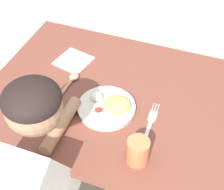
# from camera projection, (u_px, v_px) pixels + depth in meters

# --- Properties ---
(dining_table) EXTENTS (1.15, 0.74, 0.69)m
(dining_table) POSITION_uv_depth(u_px,v_px,m) (132.00, 123.00, 1.37)
(dining_table) COLOR brown
(dining_table) RESTS_ON ground_plane
(plate) EXTENTS (0.21, 0.21, 0.06)m
(plate) POSITION_uv_depth(u_px,v_px,m) (109.00, 106.00, 1.23)
(plate) COLOR beige
(plate) RESTS_ON dining_table
(fork) EXTENTS (0.03, 0.21, 0.01)m
(fork) POSITION_uv_depth(u_px,v_px,m) (150.00, 124.00, 1.19)
(fork) COLOR silver
(fork) RESTS_ON dining_table
(spoon) EXTENTS (0.04, 0.22, 0.02)m
(spoon) POSITION_uv_depth(u_px,v_px,m) (67.00, 86.00, 1.32)
(spoon) COLOR tan
(spoon) RESTS_ON dining_table
(drinking_cup) EXTENTS (0.07, 0.07, 0.09)m
(drinking_cup) POSITION_uv_depth(u_px,v_px,m) (138.00, 151.00, 1.05)
(drinking_cup) COLOR #DA6D41
(drinking_cup) RESTS_ON dining_table
(napkin) EXTENTS (0.16, 0.16, 0.00)m
(napkin) POSITION_uv_depth(u_px,v_px,m) (74.00, 61.00, 1.44)
(napkin) COLOR white
(napkin) RESTS_ON dining_table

